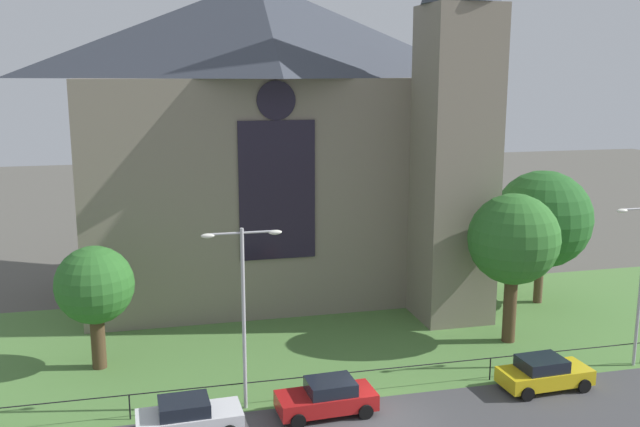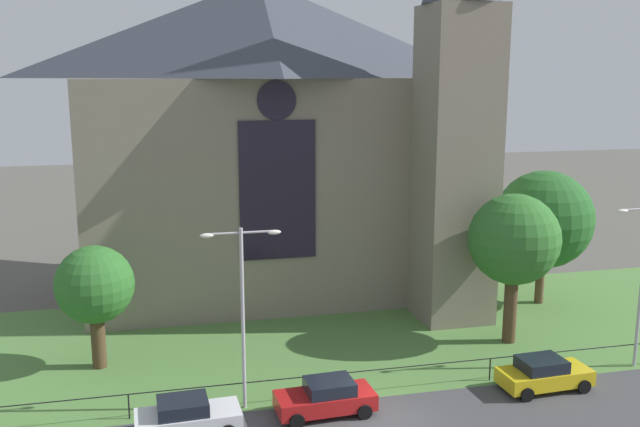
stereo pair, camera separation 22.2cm
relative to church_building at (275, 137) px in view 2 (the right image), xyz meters
name	(u,v)px [view 2 (the right image)]	position (x,y,z in m)	size (l,w,h in m)	color
ground	(327,335)	(1.37, -8.57, -10.27)	(160.00, 160.00, 0.00)	#56544C
grass_verge	(336,348)	(1.37, -10.57, -10.27)	(120.00, 20.00, 0.01)	#517F3D
church_building	(275,137)	(0.00, 0.00, 0.00)	(23.20, 16.20, 26.00)	gray
iron_railing	(320,378)	(-0.77, -16.07, -9.29)	(33.10, 0.07, 1.13)	black
tree_left_near	(95,286)	(-10.63, -10.24, -6.08)	(3.80, 3.80, 6.16)	#4C3823
tree_right_near	(514,240)	(10.73, -11.80, -4.63)	(4.83, 4.83, 8.12)	#4C3823
tree_right_far	(544,220)	(15.77, -6.23, -4.89)	(6.07, 6.07, 8.43)	brown
streetlamp_near	(242,295)	(-4.16, -16.17, -5.15)	(3.37, 0.26, 8.03)	#B2B2B7
parked_car_white	(187,417)	(-6.70, -17.91, -9.53)	(4.27, 2.17, 1.51)	silver
parked_car_red	(326,397)	(-0.84, -17.52, -9.53)	(4.28, 2.20, 1.51)	#B21919
parked_car_yellow	(544,374)	(9.48, -17.47, -9.53)	(4.28, 2.20, 1.51)	gold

